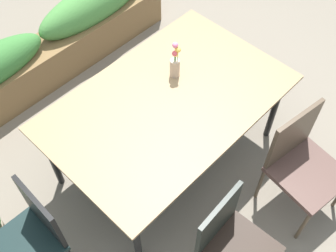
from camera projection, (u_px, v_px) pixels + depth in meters
ground_plane at (168, 159)px, 3.61m from camera, size 12.00×12.00×0.00m
dining_table at (168, 105)px, 3.05m from camera, size 1.80×1.16×0.76m
chair_near_left at (231, 242)px, 2.65m from camera, size 0.45×0.45×0.86m
chair_end_left at (31, 236)px, 2.67m from camera, size 0.44×0.44×0.88m
chair_near_right at (302, 161)px, 3.00m from camera, size 0.54×0.54×0.91m
flower_vase at (175, 63)px, 3.06m from camera, size 0.08×0.07×0.32m
planter_box at (46, 50)px, 3.94m from camera, size 2.79×0.37×0.73m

